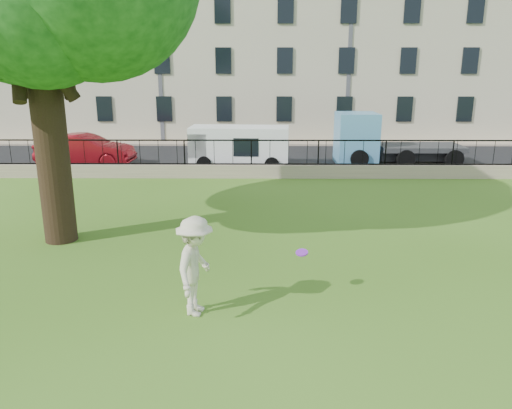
{
  "coord_description": "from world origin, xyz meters",
  "views": [
    {
      "loc": [
        0.39,
        -10.1,
        4.9
      ],
      "look_at": [
        0.28,
        3.5,
        1.11
      ],
      "focal_mm": 35.0,
      "sensor_mm": 36.0,
      "label": 1
    }
  ],
  "objects_px": {
    "red_sedan": "(86,150)",
    "white_van": "(240,147)",
    "man": "(195,266)",
    "frisbee": "(302,253)",
    "blue_truck": "(397,139)"
  },
  "relations": [
    {
      "from": "man",
      "to": "red_sedan",
      "type": "bearing_deg",
      "value": 37.25
    },
    {
      "from": "frisbee",
      "to": "red_sedan",
      "type": "xyz_separation_m",
      "value": [
        -9.72,
        14.78,
        -0.22
      ]
    },
    {
      "from": "man",
      "to": "white_van",
      "type": "distance_m",
      "value": 15.24
    },
    {
      "from": "red_sedan",
      "to": "blue_truck",
      "type": "relative_size",
      "value": 0.77
    },
    {
      "from": "frisbee",
      "to": "blue_truck",
      "type": "relative_size",
      "value": 0.04
    },
    {
      "from": "frisbee",
      "to": "blue_truck",
      "type": "bearing_deg",
      "value": 68.37
    },
    {
      "from": "man",
      "to": "red_sedan",
      "type": "height_order",
      "value": "man"
    },
    {
      "from": "red_sedan",
      "to": "white_van",
      "type": "xyz_separation_m",
      "value": [
        7.79,
        -0.38,
        0.22
      ]
    },
    {
      "from": "man",
      "to": "blue_truck",
      "type": "bearing_deg",
      "value": -15.56
    },
    {
      "from": "man",
      "to": "red_sedan",
      "type": "relative_size",
      "value": 0.43
    },
    {
      "from": "frisbee",
      "to": "red_sedan",
      "type": "bearing_deg",
      "value": 123.32
    },
    {
      "from": "red_sedan",
      "to": "blue_truck",
      "type": "height_order",
      "value": "blue_truck"
    },
    {
      "from": "man",
      "to": "frisbee",
      "type": "height_order",
      "value": "man"
    },
    {
      "from": "frisbee",
      "to": "red_sedan",
      "type": "distance_m",
      "value": 17.69
    },
    {
      "from": "frisbee",
      "to": "white_van",
      "type": "xyz_separation_m",
      "value": [
        -1.93,
        14.4,
        0.0
      ]
    }
  ]
}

